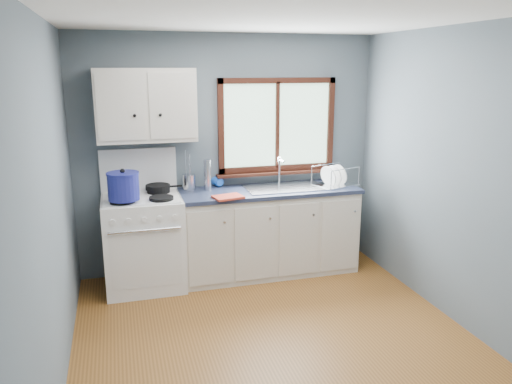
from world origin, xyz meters
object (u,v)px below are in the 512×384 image
object	(u,v)px
gas_range	(144,239)
sink	(285,193)
stockpot	(123,186)
base_cabinets	(268,235)
thermos	(207,175)
skillet	(158,187)
dish_rack	(334,180)
utensil_crock	(189,182)

from	to	relation	value
gas_range	sink	bearing A→B (deg)	0.71
sink	stockpot	size ratio (longest dim) A/B	2.15
base_cabinets	thermos	world-z (taller)	thermos
stockpot	thermos	xyz separation A→B (m)	(0.85, 0.32, -0.01)
skillet	thermos	bearing A→B (deg)	1.72
sink	skillet	world-z (taller)	sink
sink	stockpot	bearing A→B (deg)	-173.43
thermos	dish_rack	distance (m)	1.36
stockpot	utensil_crock	distance (m)	0.76
gas_range	skillet	xyz separation A→B (m)	(0.18, 0.14, 0.49)
sink	skillet	distance (m)	1.32
sink	utensil_crock	bearing A→B (deg)	169.52
stockpot	skillet	bearing A→B (deg)	42.66
gas_range	sink	distance (m)	1.53
skillet	stockpot	distance (m)	0.47
utensil_crock	thermos	size ratio (longest dim) A/B	1.31
skillet	thermos	world-z (taller)	thermos
skillet	utensil_crock	bearing A→B (deg)	10.85
skillet	dish_rack	size ratio (longest dim) A/B	0.72
gas_range	stockpot	distance (m)	0.64
sink	dish_rack	bearing A→B (deg)	-3.55
gas_range	base_cabinets	size ratio (longest dim) A/B	0.74
base_cabinets	skillet	size ratio (longest dim) A/B	5.05
utensil_crock	base_cabinets	bearing A→B (deg)	-12.72
gas_range	skillet	bearing A→B (deg)	38.64
gas_range	skillet	distance (m)	0.54
sink	utensil_crock	distance (m)	1.01
thermos	dish_rack	xyz separation A→B (m)	(1.35, -0.17, -0.10)
gas_range	dish_rack	world-z (taller)	gas_range
base_cabinets	dish_rack	size ratio (longest dim) A/B	3.63
base_cabinets	dish_rack	bearing A→B (deg)	-2.71
gas_range	stockpot	xyz separation A→B (m)	(-0.16, -0.17, 0.60)
base_cabinets	sink	xyz separation A→B (m)	(0.18, -0.00, 0.45)
stockpot	base_cabinets	bearing A→B (deg)	7.38
skillet	thermos	distance (m)	0.52
stockpot	utensil_crock	bearing A→B (deg)	29.32
skillet	stockpot	xyz separation A→B (m)	(-0.34, -0.31, 0.11)
base_cabinets	gas_range	bearing A→B (deg)	-179.18
gas_range	utensil_crock	distance (m)	0.74
gas_range	utensil_crock	xyz separation A→B (m)	(0.50, 0.20, 0.51)
gas_range	base_cabinets	xyz separation A→B (m)	(1.31, 0.02, -0.08)
skillet	thermos	size ratio (longest dim) A/B	1.15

